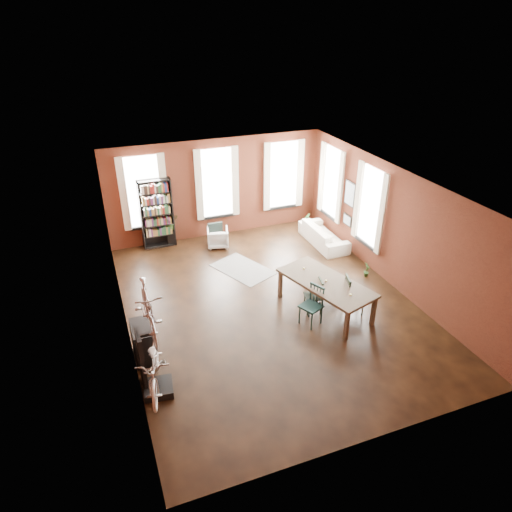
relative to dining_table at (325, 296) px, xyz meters
name	(u,v)px	position (x,y,z in m)	size (l,w,h in m)	color
room	(270,217)	(-0.95, 1.33, 1.72)	(9.00, 9.04, 3.22)	black
dining_table	(325,296)	(0.00, 0.00, 0.00)	(1.12, 2.45, 0.84)	#4E3F2F
dining_chair_a	(311,306)	(-0.57, -0.37, 0.08)	(0.46, 0.46, 0.99)	#1B3B39
dining_chair_b	(313,296)	(-0.28, 0.08, 0.02)	(0.40, 0.40, 0.88)	black
dining_chair_c	(354,295)	(0.65, -0.30, 0.07)	(0.45, 0.45, 0.99)	black
dining_chair_d	(335,284)	(0.52, 0.43, -0.01)	(0.37, 0.37, 0.81)	#1B3B39
bookshelf	(157,214)	(-3.19, 5.02, 0.68)	(1.00, 0.32, 2.20)	black
white_armchair	(218,237)	(-1.47, 4.33, -0.09)	(0.64, 0.60, 0.66)	silver
cream_sofa	(324,232)	(1.76, 3.32, -0.01)	(2.08, 0.61, 0.81)	beige
striped_rug	(243,269)	(-1.23, 2.65, -0.41)	(1.10, 1.75, 0.01)	black
bike_trainer	(159,388)	(-4.37, -1.32, -0.34)	(0.56, 0.56, 0.16)	black
bike_wall_rack	(142,361)	(-4.59, -1.08, 0.23)	(0.16, 0.60, 1.30)	black
console_table	(143,342)	(-4.47, -0.18, -0.02)	(0.40, 0.80, 0.80)	black
plant_stand	(172,236)	(-2.81, 5.02, -0.16)	(0.26, 0.26, 0.52)	black
plant_by_sofa	(305,227)	(1.62, 4.41, -0.28)	(0.35, 0.64, 0.29)	#316327
plant_small	(366,274)	(1.90, 1.03, -0.34)	(0.23, 0.44, 0.16)	#2F5722
bicycle_floor	(153,350)	(-4.38, -1.32, 0.62)	(0.61, 0.92, 1.75)	beige
bicycle_hung	(146,294)	(-4.34, -1.08, 1.71)	(0.47, 1.00, 1.66)	#A5A8AD
plant_on_stand	(171,223)	(-2.80, 5.01, 0.31)	(0.48, 0.53, 0.41)	#325823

